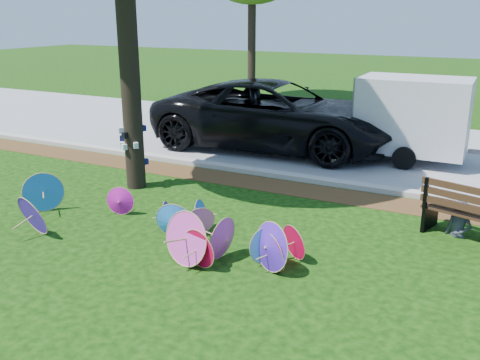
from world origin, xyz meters
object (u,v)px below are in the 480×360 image
(cargo_trailer, at_px, (413,115))
(person_left, at_px, (462,202))
(black_van, at_px, (275,115))
(parasol_pile, at_px, (171,226))

(cargo_trailer, xyz_separation_m, person_left, (1.73, -4.88, -0.62))
(black_van, distance_m, person_left, 7.22)
(black_van, height_order, cargo_trailer, cargo_trailer)
(cargo_trailer, bearing_deg, black_van, -175.78)
(cargo_trailer, bearing_deg, parasol_pile, -110.12)
(cargo_trailer, height_order, person_left, cargo_trailer)
(black_van, xyz_separation_m, cargo_trailer, (3.86, 0.33, 0.28))
(person_left, bearing_deg, parasol_pile, -129.04)
(parasol_pile, height_order, person_left, person_left)
(parasol_pile, distance_m, cargo_trailer, 8.11)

